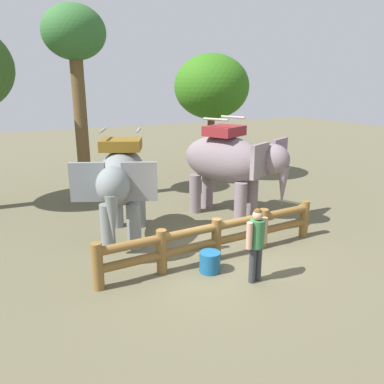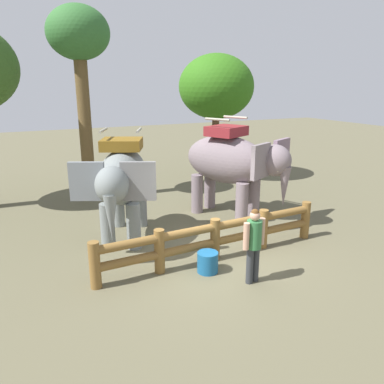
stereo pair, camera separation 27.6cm
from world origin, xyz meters
name	(u,v)px [view 1 (the left image)]	position (x,y,z in m)	size (l,w,h in m)	color
ground_plane	(216,259)	(0.00, 0.00, 0.00)	(60.00, 60.00, 0.00)	brown
log_fence	(216,236)	(0.00, 0.00, 0.60)	(6.15, 0.46, 1.05)	brown
elephant_near_left	(122,180)	(-1.65, 2.20, 1.71)	(2.73, 3.60, 3.05)	slate
elephant_center	(230,162)	(2.01, 2.55, 1.80)	(2.87, 3.78, 3.20)	slate
tourist_woman_in_black	(256,240)	(0.19, -1.35, 0.98)	(0.59, 0.39, 1.69)	#303337
tree_far_left	(212,87)	(4.04, 7.26, 4.03)	(3.22, 3.22, 5.43)	brown
tree_back_center	(75,44)	(-1.71, 6.58, 5.48)	(2.13, 2.13, 6.76)	brown
feed_bucket	(210,262)	(-0.48, -0.51, 0.24)	(0.49, 0.49, 0.48)	#19598C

